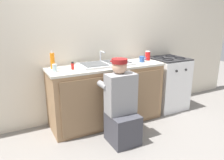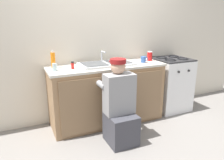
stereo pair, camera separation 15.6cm
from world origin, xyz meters
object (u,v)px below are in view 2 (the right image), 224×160
(soda_cup_red, at_px, (150,56))
(spice_bottle_red, at_px, (73,65))
(sink_double_basin, at_px, (106,64))
(coffee_mug, at_px, (144,59))
(soap_bottle_orange, at_px, (53,60))
(stove_range, at_px, (170,84))
(water_glass, at_px, (55,67))
(plumber_person, at_px, (120,109))

(soda_cup_red, height_order, spice_bottle_red, soda_cup_red)
(soda_cup_red, distance_m, spice_bottle_red, 1.30)
(sink_double_basin, xyz_separation_m, coffee_mug, (0.60, -0.07, 0.03))
(soap_bottle_orange, bearing_deg, soda_cup_red, -3.35)
(stove_range, height_order, spice_bottle_red, spice_bottle_red)
(stove_range, distance_m, soap_bottle_orange, 2.06)
(sink_double_basin, distance_m, coffee_mug, 0.61)
(soda_cup_red, bearing_deg, soap_bottle_orange, 176.65)
(water_glass, xyz_separation_m, spice_bottle_red, (0.24, 0.01, 0.00))
(stove_range, distance_m, coffee_mug, 0.80)
(soap_bottle_orange, xyz_separation_m, coffee_mug, (1.36, -0.18, -0.07))
(sink_double_basin, relative_size, water_glass, 8.00)
(soap_bottle_orange, relative_size, spice_bottle_red, 2.38)
(soda_cup_red, relative_size, water_glass, 1.52)
(soap_bottle_orange, bearing_deg, spice_bottle_red, -34.13)
(plumber_person, bearing_deg, water_glass, 141.06)
(stove_range, distance_m, soda_cup_red, 0.69)
(water_glass, bearing_deg, soap_bottle_orange, 85.16)
(stove_range, bearing_deg, plumber_person, -154.63)
(soda_cup_red, distance_m, soap_bottle_orange, 1.54)
(coffee_mug, bearing_deg, soda_cup_red, 26.87)
(stove_range, xyz_separation_m, plumber_person, (-1.30, -0.62, -0.00))
(plumber_person, relative_size, spice_bottle_red, 10.52)
(stove_range, height_order, soap_bottle_orange, soap_bottle_orange)
(stove_range, relative_size, soda_cup_red, 6.12)
(water_glass, distance_m, spice_bottle_red, 0.25)
(stove_range, xyz_separation_m, soda_cup_red, (-0.45, 0.02, 0.53))
(soda_cup_red, bearing_deg, plumber_person, -143.37)
(stove_range, xyz_separation_m, water_glass, (-1.99, -0.06, 0.50))
(sink_double_basin, relative_size, plumber_person, 0.72)
(soda_cup_red, bearing_deg, sink_double_basin, -178.86)
(plumber_person, height_order, spice_bottle_red, plumber_person)
(stove_range, height_order, plumber_person, plumber_person)
(stove_range, bearing_deg, coffee_mug, -173.65)
(water_glass, bearing_deg, sink_double_basin, 4.39)
(water_glass, height_order, spice_bottle_red, spice_bottle_red)
(soap_bottle_orange, height_order, coffee_mug, soap_bottle_orange)
(soap_bottle_orange, distance_m, coffee_mug, 1.37)
(sink_double_basin, height_order, water_glass, sink_double_basin)
(stove_range, xyz_separation_m, soap_bottle_orange, (-1.98, 0.11, 0.56))
(plumber_person, bearing_deg, spice_bottle_red, 128.27)
(soda_cup_red, height_order, soap_bottle_orange, soap_bottle_orange)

